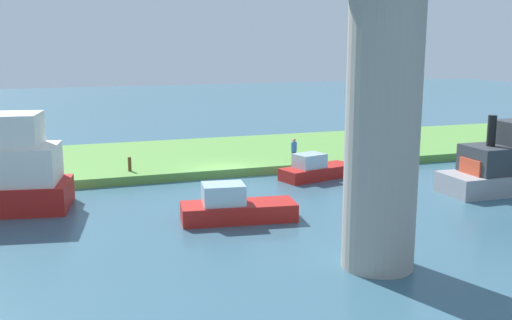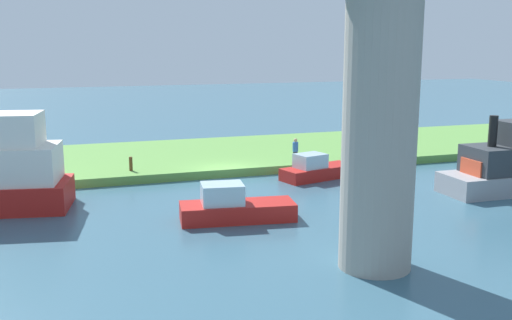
{
  "view_description": "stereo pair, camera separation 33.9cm",
  "coord_description": "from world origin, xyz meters",
  "px_view_note": "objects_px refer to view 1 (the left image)",
  "views": [
    {
      "loc": [
        9.43,
        32.8,
        7.78
      ],
      "look_at": [
        -0.15,
        5.0,
        2.0
      ],
      "focal_mm": 41.66,
      "sensor_mm": 36.0,
      "label": 1
    },
    {
      "loc": [
        9.11,
        32.91,
        7.78
      ],
      "look_at": [
        -0.15,
        5.0,
        2.0
      ],
      "focal_mm": 41.66,
      "sensor_mm": 36.0,
      "label": 2
    }
  ],
  "objects_px": {
    "person_on_bank": "(294,149)",
    "riverboat_paddlewheel": "(235,207)",
    "mooring_post": "(130,164)",
    "bridge_pylon": "(383,116)",
    "houseboat_blue": "(315,169)"
  },
  "relations": [
    {
      "from": "bridge_pylon",
      "to": "riverboat_paddlewheel",
      "type": "height_order",
      "value": "bridge_pylon"
    },
    {
      "from": "bridge_pylon",
      "to": "riverboat_paddlewheel",
      "type": "xyz_separation_m",
      "value": [
        3.14,
        -6.99,
        -4.76
      ]
    },
    {
      "from": "bridge_pylon",
      "to": "mooring_post",
      "type": "bearing_deg",
      "value": -68.75
    },
    {
      "from": "bridge_pylon",
      "to": "riverboat_paddlewheel",
      "type": "bearing_deg",
      "value": -65.81
    },
    {
      "from": "bridge_pylon",
      "to": "person_on_bank",
      "type": "height_order",
      "value": "bridge_pylon"
    },
    {
      "from": "mooring_post",
      "to": "riverboat_paddlewheel",
      "type": "xyz_separation_m",
      "value": [
        -3.38,
        9.78,
        -0.3
      ]
    },
    {
      "from": "bridge_pylon",
      "to": "mooring_post",
      "type": "xyz_separation_m",
      "value": [
        6.52,
        -16.77,
        -4.46
      ]
    },
    {
      "from": "mooring_post",
      "to": "bridge_pylon",
      "type": "bearing_deg",
      "value": 111.25
    },
    {
      "from": "person_on_bank",
      "to": "riverboat_paddlewheel",
      "type": "distance_m",
      "value": 12.0
    },
    {
      "from": "riverboat_paddlewheel",
      "to": "houseboat_blue",
      "type": "distance_m",
      "value": 9.46
    },
    {
      "from": "person_on_bank",
      "to": "mooring_post",
      "type": "height_order",
      "value": "person_on_bank"
    },
    {
      "from": "houseboat_blue",
      "to": "bridge_pylon",
      "type": "bearing_deg",
      "value": 74.34
    },
    {
      "from": "person_on_bank",
      "to": "riverboat_paddlewheel",
      "type": "height_order",
      "value": "person_on_bank"
    },
    {
      "from": "riverboat_paddlewheel",
      "to": "person_on_bank",
      "type": "bearing_deg",
      "value": -125.29
    },
    {
      "from": "riverboat_paddlewheel",
      "to": "mooring_post",
      "type": "bearing_deg",
      "value": -70.92
    }
  ]
}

